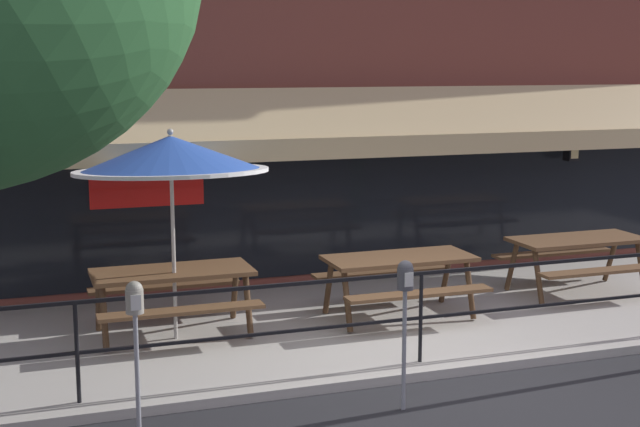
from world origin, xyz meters
name	(u,v)px	position (x,y,z in m)	size (l,w,h in m)	color
ground_plane	(432,380)	(0.00, 0.00, 0.00)	(120.00, 120.00, 0.00)	#232326
patio_deck	(360,322)	(0.00, 2.00, 0.05)	(15.00, 4.00, 0.10)	#ADA89E
restaurant_building	(303,19)	(0.00, 4.22, 3.78)	(15.00, 1.60, 7.60)	brown
patio_railing	(421,297)	(0.00, 0.30, 0.80)	(13.84, 0.04, 0.97)	black
picnic_table_left	(172,284)	(-2.27, 2.07, 0.71)	(1.80, 1.42, 0.76)	brown
picnic_table_centre	(399,269)	(0.46, 1.89, 0.71)	(1.80, 1.42, 0.76)	brown
picnic_table_right	(577,249)	(3.20, 2.15, 0.71)	(1.80, 1.42, 0.76)	brown
patio_umbrella_left	(171,156)	(-2.27, 1.93, 2.18)	(2.14, 2.14, 2.38)	#B7B2A8
parking_meter_near	(135,313)	(-3.02, -0.58, 1.15)	(0.15, 0.16, 1.42)	gray
parking_meter_far	(405,290)	(-0.60, -0.60, 1.15)	(0.15, 0.16, 1.42)	gray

